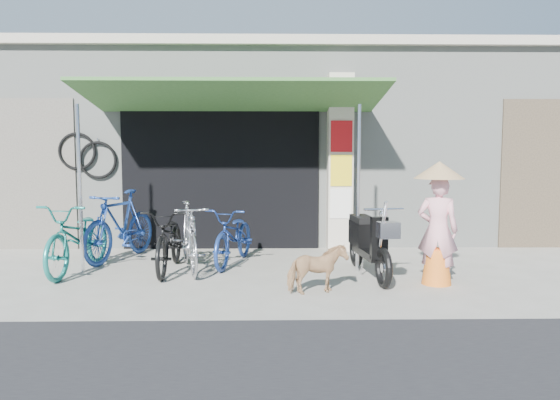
{
  "coord_description": "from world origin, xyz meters",
  "views": [
    {
      "loc": [
        -0.35,
        -6.89,
        1.74
      ],
      "look_at": [
        -0.2,
        1.0,
        1.0
      ],
      "focal_mm": 35.0,
      "sensor_mm": 36.0,
      "label": 1
    }
  ],
  "objects_px": {
    "bike_black": "(170,240)",
    "bike_silver": "(189,237)",
    "bike_navy": "(234,236)",
    "bike_blue": "(120,225)",
    "nun": "(438,223)",
    "bike_teal": "(79,237)",
    "street_dog": "(317,269)",
    "moped": "(368,243)"
  },
  "relations": [
    {
      "from": "bike_black",
      "to": "bike_silver",
      "type": "xyz_separation_m",
      "value": [
        0.27,
        0.04,
        0.04
      ]
    },
    {
      "from": "bike_navy",
      "to": "bike_black",
      "type": "bearing_deg",
      "value": -138.22
    },
    {
      "from": "bike_silver",
      "to": "bike_blue",
      "type": "bearing_deg",
      "value": 131.72
    },
    {
      "from": "bike_navy",
      "to": "nun",
      "type": "distance_m",
      "value": 2.99
    },
    {
      "from": "bike_teal",
      "to": "bike_blue",
      "type": "bearing_deg",
      "value": 72.98
    },
    {
      "from": "bike_teal",
      "to": "bike_blue",
      "type": "height_order",
      "value": "bike_blue"
    },
    {
      "from": "bike_blue",
      "to": "bike_black",
      "type": "relative_size",
      "value": 1.05
    },
    {
      "from": "bike_teal",
      "to": "bike_navy",
      "type": "bearing_deg",
      "value": 18.13
    },
    {
      "from": "nun",
      "to": "street_dog",
      "type": "bearing_deg",
      "value": 34.41
    },
    {
      "from": "bike_teal",
      "to": "bike_silver",
      "type": "height_order",
      "value": "bike_teal"
    },
    {
      "from": "bike_blue",
      "to": "bike_navy",
      "type": "bearing_deg",
      "value": 8.25
    },
    {
      "from": "street_dog",
      "to": "nun",
      "type": "xyz_separation_m",
      "value": [
        1.59,
        0.45,
        0.5
      ]
    },
    {
      "from": "bike_black",
      "to": "bike_navy",
      "type": "height_order",
      "value": "bike_black"
    },
    {
      "from": "bike_teal",
      "to": "nun",
      "type": "xyz_separation_m",
      "value": [
        4.85,
        -0.79,
        0.3
      ]
    },
    {
      "from": "bike_blue",
      "to": "street_dog",
      "type": "xyz_separation_m",
      "value": [
        2.91,
        -2.07,
        -0.25
      ]
    },
    {
      "from": "bike_navy",
      "to": "nun",
      "type": "bearing_deg",
      "value": -11.41
    },
    {
      "from": "bike_blue",
      "to": "nun",
      "type": "height_order",
      "value": "nun"
    },
    {
      "from": "bike_black",
      "to": "nun",
      "type": "xyz_separation_m",
      "value": [
        3.57,
        -0.79,
        0.34
      ]
    },
    {
      "from": "bike_teal",
      "to": "bike_silver",
      "type": "xyz_separation_m",
      "value": [
        1.55,
        0.03,
        -0.0
      ]
    },
    {
      "from": "moped",
      "to": "bike_teal",
      "type": "bearing_deg",
      "value": 168.85
    },
    {
      "from": "bike_teal",
      "to": "bike_black",
      "type": "relative_size",
      "value": 1.09
    },
    {
      "from": "bike_teal",
      "to": "street_dog",
      "type": "distance_m",
      "value": 3.5
    },
    {
      "from": "street_dog",
      "to": "nun",
      "type": "bearing_deg",
      "value": -92.77
    },
    {
      "from": "street_dog",
      "to": "moped",
      "type": "relative_size",
      "value": 0.4
    },
    {
      "from": "bike_navy",
      "to": "nun",
      "type": "relative_size",
      "value": 1.06
    },
    {
      "from": "bike_black",
      "to": "bike_silver",
      "type": "bearing_deg",
      "value": 7.08
    },
    {
      "from": "bike_silver",
      "to": "bike_teal",
      "type": "bearing_deg",
      "value": 166.71
    },
    {
      "from": "moped",
      "to": "nun",
      "type": "relative_size",
      "value": 1.12
    },
    {
      "from": "bike_blue",
      "to": "bike_black",
      "type": "height_order",
      "value": "bike_blue"
    },
    {
      "from": "moped",
      "to": "bike_blue",
      "type": "bearing_deg",
      "value": 156.01
    },
    {
      "from": "bike_silver",
      "to": "moped",
      "type": "height_order",
      "value": "moped"
    },
    {
      "from": "bike_navy",
      "to": "moped",
      "type": "xyz_separation_m",
      "value": [
        1.88,
        -0.8,
        0.02
      ]
    },
    {
      "from": "moped",
      "to": "bike_navy",
      "type": "bearing_deg",
      "value": 150.53
    },
    {
      "from": "bike_silver",
      "to": "bike_navy",
      "type": "relative_size",
      "value": 0.99
    },
    {
      "from": "bike_navy",
      "to": "street_dog",
      "type": "height_order",
      "value": "bike_navy"
    },
    {
      "from": "bike_teal",
      "to": "moped",
      "type": "xyz_separation_m",
      "value": [
        4.04,
        -0.33,
        -0.04
      ]
    },
    {
      "from": "bike_navy",
      "to": "bike_silver",
      "type": "bearing_deg",
      "value": -130.93
    },
    {
      "from": "bike_navy",
      "to": "nun",
      "type": "height_order",
      "value": "nun"
    },
    {
      "from": "bike_silver",
      "to": "moped",
      "type": "relative_size",
      "value": 0.93
    },
    {
      "from": "bike_blue",
      "to": "bike_navy",
      "type": "distance_m",
      "value": 1.85
    },
    {
      "from": "bike_teal",
      "to": "moped",
      "type": "relative_size",
      "value": 1.06
    },
    {
      "from": "bike_silver",
      "to": "street_dog",
      "type": "xyz_separation_m",
      "value": [
        1.71,
        -1.27,
        -0.2
      ]
    }
  ]
}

